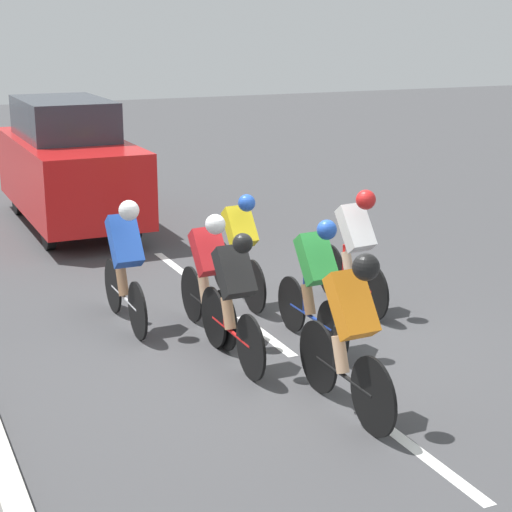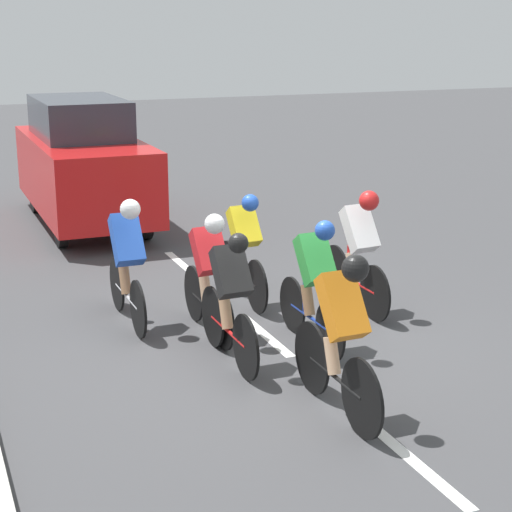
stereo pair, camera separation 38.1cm
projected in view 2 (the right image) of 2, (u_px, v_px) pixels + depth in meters
name	position (u px, v px, depth m)	size (l,w,h in m)	color
ground_plane	(274.00, 342.00, 9.49)	(60.00, 60.00, 0.00)	#424244
lane_stripe_near	(420.00, 467.00, 6.84)	(0.12, 1.40, 0.01)	white
lane_stripe_mid	(266.00, 335.00, 9.70)	(0.12, 1.40, 0.01)	white
lane_stripe_far	(182.00, 264.00, 12.56)	(0.12, 1.40, 0.01)	white
cyclist_white	(359.00, 246.00, 10.33)	(0.34, 1.70, 1.54)	black
cyclist_yellow	(244.00, 245.00, 10.65)	(0.33, 1.67, 1.44)	black
cyclist_orange	(341.00, 330.00, 7.49)	(0.33, 1.69, 1.58)	black
cyclist_green	(314.00, 280.00, 9.14)	(0.33, 1.60, 1.48)	black
cyclist_black	(230.00, 295.00, 8.71)	(0.33, 1.65, 1.46)	black
cyclist_blue	(127.00, 258.00, 9.82)	(0.32, 1.69, 1.55)	black
cyclist_red	(209.00, 271.00, 9.48)	(0.34, 1.67, 1.47)	black
support_car	(83.00, 163.00, 14.73)	(1.70, 4.46, 2.18)	black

